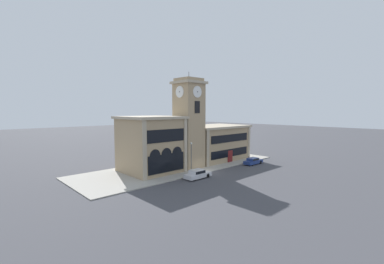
{
  "coord_description": "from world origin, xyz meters",
  "views": [
    {
      "loc": [
        -32.76,
        -30.59,
        11.01
      ],
      "look_at": [
        -1.28,
        2.86,
        7.12
      ],
      "focal_mm": 24.0,
      "sensor_mm": 36.0,
      "label": 1
    }
  ],
  "objects_px": {
    "parked_car_near": "(198,174)",
    "bollard": "(249,159)",
    "street_lamp": "(191,153)",
    "parked_car_mid": "(253,161)"
  },
  "relations": [
    {
      "from": "parked_car_near",
      "to": "street_lamp",
      "type": "distance_m",
      "value": 3.76
    },
    {
      "from": "parked_car_near",
      "to": "bollard",
      "type": "height_order",
      "value": "parked_car_near"
    },
    {
      "from": "street_lamp",
      "to": "parked_car_near",
      "type": "bearing_deg",
      "value": -106.05
    },
    {
      "from": "bollard",
      "to": "street_lamp",
      "type": "bearing_deg",
      "value": 179.42
    },
    {
      "from": "bollard",
      "to": "parked_car_near",
      "type": "bearing_deg",
      "value": -173.45
    },
    {
      "from": "street_lamp",
      "to": "bollard",
      "type": "relative_size",
      "value": 5.17
    },
    {
      "from": "bollard",
      "to": "parked_car_mid",
      "type": "bearing_deg",
      "value": -123.12
    },
    {
      "from": "parked_car_near",
      "to": "bollard",
      "type": "distance_m",
      "value": 17.36
    },
    {
      "from": "parked_car_mid",
      "to": "bollard",
      "type": "distance_m",
      "value": 2.36
    },
    {
      "from": "parked_car_near",
      "to": "parked_car_mid",
      "type": "bearing_deg",
      "value": 0.22
    }
  ]
}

